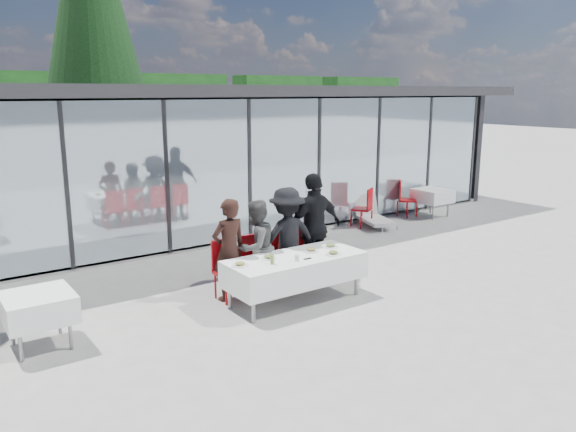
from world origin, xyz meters
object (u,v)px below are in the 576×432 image
Objects in this scene: diner_chair_b at (254,261)px; diner_c at (287,238)px; diner_chair_a at (227,266)px; spare_chair_a at (404,197)px; lounger at (372,215)px; juice_bottle at (272,260)px; diner_a at (229,250)px; folded_eyeglasses at (308,259)px; plate_b at (269,257)px; spare_table_left at (39,308)px; spare_chair_b at (365,206)px; plate_d at (331,246)px; diner_chair_c at (285,255)px; plate_a at (240,264)px; plate_extra at (333,253)px; diner_b at (256,247)px; dining_table at (295,269)px; spare_table_right at (432,196)px; conifer_tree at (91,8)px; diner_chair_d at (312,250)px; plate_c at (311,250)px; diner_d at (314,227)px.

diner_c is (0.62, -0.07, 0.33)m from diner_chair_b.
diner_chair_a is 7.39m from spare_chair_a.
lounger is (4.34, 2.48, -0.61)m from diner_c.
diner_chair_b is 6.56× the size of juice_bottle.
diner_a is 11.93× the size of folded_eyeglasses.
plate_b is at bearing 122.22° from diner_a.
spare_table_left reaches higher than lounger.
spare_chair_a and spare_chair_b have the same top height.
plate_d reaches higher than spare_table_left.
spare_chair_a is (5.76, 2.74, -0.33)m from diner_c.
lounger is (8.38, 2.59, -0.30)m from spare_table_left.
plate_a is at bearing -152.21° from diner_chair_c.
plate_extra is at bearing -11.13° from spare_table_left.
diner_b reaches higher than spare_table_left.
dining_table is 8.51× the size of plate_extra.
spare_chair_a is at bearing 16.23° from spare_table_left.
spare_table_right is (7.56, 2.34, -0.28)m from diner_a.
spare_table_left is 1.00× the size of spare_table_right.
diner_a is at bearing -172.33° from diner_chair_b.
diner_chair_c is 6.35m from spare_chair_a.
conifer_tree is at bearing 81.86° from plate_a.
diner_chair_a is 1.00× the size of diner_chair_d.
conifer_tree reaches higher than plate_extra.
conifer_tree is at bearing 110.55° from spare_chair_b.
plate_c is at bearing -92.03° from conifer_tree.
diner_c reaches higher than spare_table_right.
dining_table is 13.76m from conifer_tree.
plate_a is 1.00× the size of plate_b.
conifer_tree reaches higher than diner_c.
diner_a reaches higher than spare_chair_a.
plate_d is at bearing 137.08° from diner_c.
folded_eyeglasses is at bearing 129.79° from diner_a.
spare_chair_a is at bearing 32.27° from plate_d.
plate_a and plate_d have the same top height.
spare_chair_b is at bearing 29.66° from plate_a.
lounger is (-2.09, 0.14, -0.30)m from spare_table_right.
diner_d reaches higher than spare_table_left.
spare_chair_b is at bearing 41.57° from plate_extra.
spare_chair_b is (4.69, 2.44, -0.26)m from diner_b.
dining_table is 3.76m from spare_table_left.
diner_b is 0.63m from diner_c.
plate_a is (-0.66, -0.68, 0.24)m from diner_chair_b.
diner_chair_c is (0.32, 0.75, -0.00)m from dining_table.
diner_chair_b is 1.13× the size of spare_table_right.
lounger is (4.34, 2.42, -0.28)m from diner_chair_c.
plate_extra is at bearing -151.95° from spare_table_right.
conifer_tree is at bearing 84.35° from plate_b.
plate_d reaches higher than dining_table.
plate_d is 0.27× the size of spare_chair_a.
diner_chair_c is at bearing 0.00° from diner_chair_a.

